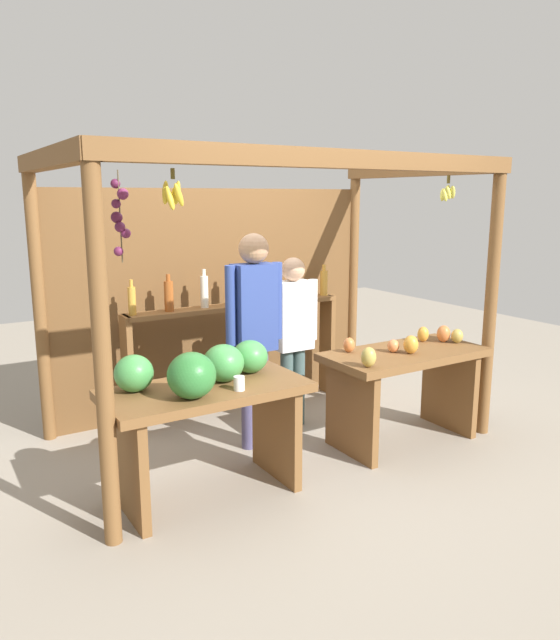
# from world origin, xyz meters

# --- Properties ---
(ground_plane) EXTENTS (12.00, 12.00, 0.00)m
(ground_plane) POSITION_xyz_m (0.00, 0.00, 0.00)
(ground_plane) COLOR gray
(ground_plane) RESTS_ON ground
(market_stall) EXTENTS (3.25, 1.89, 2.25)m
(market_stall) POSITION_xyz_m (-0.01, 0.42, 1.30)
(market_stall) COLOR brown
(market_stall) RESTS_ON ground
(fruit_counter_left) EXTENTS (1.32, 0.69, 1.04)m
(fruit_counter_left) POSITION_xyz_m (-0.87, -0.66, 0.68)
(fruit_counter_left) COLOR brown
(fruit_counter_left) RESTS_ON ground
(fruit_counter_right) EXTENTS (1.32, 0.64, 0.90)m
(fruit_counter_right) POSITION_xyz_m (0.87, -0.67, 0.57)
(fruit_counter_right) COLOR brown
(fruit_counter_right) RESTS_ON ground
(bottle_shelf_unit) EXTENTS (2.09, 0.22, 1.35)m
(bottle_shelf_unit) POSITION_xyz_m (0.06, 0.67, 0.81)
(bottle_shelf_unit) COLOR brown
(bottle_shelf_unit) RESTS_ON ground
(vendor_man) EXTENTS (0.48, 0.23, 1.68)m
(vendor_man) POSITION_xyz_m (-0.20, -0.13, 1.02)
(vendor_man) COLOR #4C476F
(vendor_man) RESTS_ON ground
(vendor_woman) EXTENTS (0.48, 0.20, 1.46)m
(vendor_woman) POSITION_xyz_m (0.29, 0.09, 0.86)
(vendor_woman) COLOR #3C5352
(vendor_woman) RESTS_ON ground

